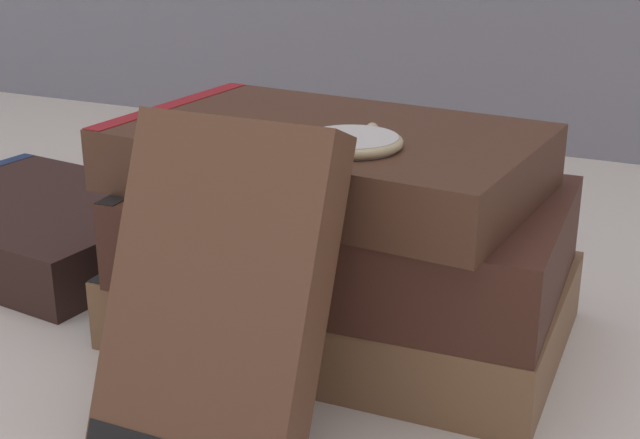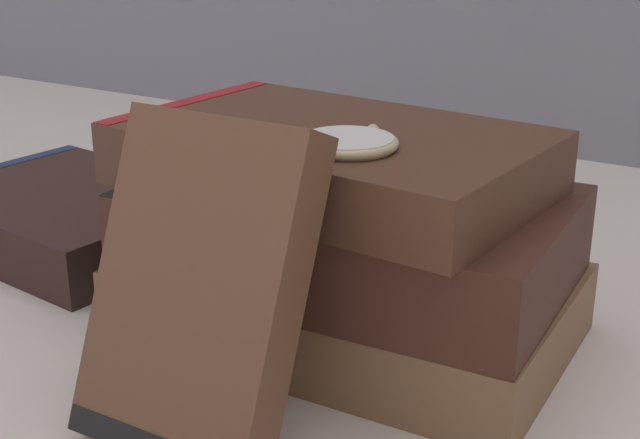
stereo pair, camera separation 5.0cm
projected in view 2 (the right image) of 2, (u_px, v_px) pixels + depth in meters
The scene contains 8 objects.
ground_plane at pixel (336, 366), 0.50m from camera, with size 3.00×3.00×0.00m, color beige.
book_flat_bottom at pixel (340, 298), 0.53m from camera, with size 0.25×0.16×0.04m.
book_flat_middle at pixel (343, 231), 0.51m from camera, with size 0.24×0.16×0.05m.
book_flat_top at pixel (323, 156), 0.50m from camera, with size 0.24×0.16×0.04m.
book_side_left at pixel (66, 214), 0.67m from camera, with size 0.22×0.18×0.04m.
book_leaning_front at pixel (197, 299), 0.41m from camera, with size 0.10×0.08×0.16m.
pocket_watch at pixel (350, 141), 0.45m from camera, with size 0.05×0.06×0.01m.
reading_glasses at pixel (384, 241), 0.67m from camera, with size 0.12×0.08×0.00m.
Camera 2 is at (0.22, -0.38, 0.25)m, focal length 50.00 mm.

